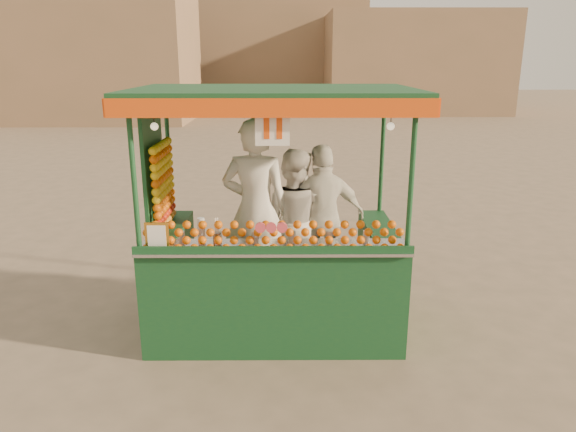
{
  "coord_description": "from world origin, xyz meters",
  "views": [
    {
      "loc": [
        0.23,
        -5.31,
        2.72
      ],
      "look_at": [
        0.27,
        -0.11,
        1.19
      ],
      "focal_mm": 33.44,
      "sensor_mm": 36.0,
      "label": 1
    }
  ],
  "objects_px": {
    "vendor_left": "(256,210)",
    "vendor_right": "(323,218)",
    "juice_cart": "(268,256)",
    "vendor_middle": "(293,221)"
  },
  "relations": [
    {
      "from": "vendor_left",
      "to": "vendor_middle",
      "type": "relative_size",
      "value": 1.22
    },
    {
      "from": "vendor_left",
      "to": "vendor_right",
      "type": "relative_size",
      "value": 1.19
    },
    {
      "from": "juice_cart",
      "to": "vendor_right",
      "type": "height_order",
      "value": "juice_cart"
    },
    {
      "from": "vendor_left",
      "to": "vendor_right",
      "type": "distance_m",
      "value": 0.75
    },
    {
      "from": "juice_cart",
      "to": "vendor_middle",
      "type": "xyz_separation_m",
      "value": [
        0.26,
        0.4,
        0.26
      ]
    },
    {
      "from": "vendor_middle",
      "to": "vendor_right",
      "type": "relative_size",
      "value": 0.97
    },
    {
      "from": "juice_cart",
      "to": "vendor_middle",
      "type": "height_order",
      "value": "juice_cart"
    },
    {
      "from": "juice_cart",
      "to": "vendor_left",
      "type": "distance_m",
      "value": 0.49
    },
    {
      "from": "vendor_left",
      "to": "vendor_right",
      "type": "height_order",
      "value": "vendor_left"
    },
    {
      "from": "juice_cart",
      "to": "vendor_left",
      "type": "relative_size",
      "value": 1.43
    }
  ]
}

